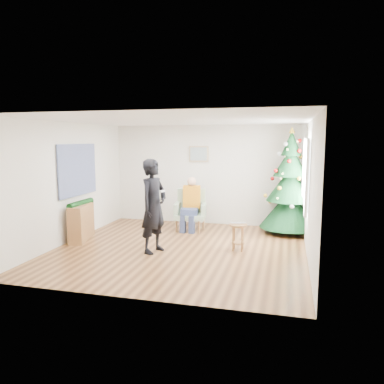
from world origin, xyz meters
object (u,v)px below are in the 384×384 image
(christmas_tree, at_px, (290,186))
(stool, at_px, (238,237))
(console, at_px, (81,222))
(standing_man, at_px, (154,206))
(armchair, at_px, (191,215))

(christmas_tree, relative_size, stool, 4.68)
(stool, bearing_deg, console, -179.11)
(stool, xyz_separation_m, console, (-3.49, -0.05, 0.12))
(stool, relative_size, console, 0.54)
(standing_man, bearing_deg, console, 93.57)
(christmas_tree, xyz_separation_m, standing_man, (-2.59, -2.29, -0.21))
(christmas_tree, distance_m, armchair, 2.50)
(armchair, bearing_deg, christmas_tree, -1.45)
(console, bearing_deg, stool, -12.70)
(stool, height_order, console, console)
(armchair, xyz_separation_m, console, (-2.12, -1.52, 0.03))
(christmas_tree, bearing_deg, console, -157.79)
(christmas_tree, relative_size, console, 2.52)
(armchair, xyz_separation_m, standing_man, (-0.23, -1.98, 0.56))
(christmas_tree, distance_m, stool, 2.20)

